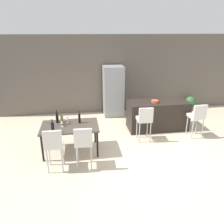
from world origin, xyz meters
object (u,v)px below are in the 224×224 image
(bar_chair_middle, at_px, (197,115))
(wine_bottle_end, at_px, (79,118))
(dining_table, at_px, (70,128))
(potted_plant, at_px, (190,102))
(refrigerator, at_px, (113,91))
(wine_bottle_far, at_px, (62,120))
(wine_bottle_inner, at_px, (53,127))
(bar_chair_left, at_px, (145,118))
(kitchen_island, at_px, (157,115))
(wine_bottle_corner, at_px, (62,118))
(wine_glass_left, at_px, (62,122))
(wine_glass_middle, at_px, (67,118))
(dining_chair_far, at_px, (83,141))
(dining_chair_near, at_px, (54,143))
(wine_bottle_right, at_px, (57,118))
(fruit_bowl, at_px, (155,101))

(bar_chair_middle, xyz_separation_m, wine_bottle_end, (-3.41, -0.13, 0.17))
(dining_table, distance_m, potted_plant, 5.25)
(bar_chair_middle, height_order, potted_plant, bar_chair_middle)
(bar_chair_middle, xyz_separation_m, refrigerator, (-2.15, 2.21, 0.22))
(wine_bottle_far, height_order, wine_bottle_inner, wine_bottle_inner)
(bar_chair_left, bearing_deg, wine_bottle_inner, -166.09)
(wine_bottle_far, bearing_deg, refrigerator, 54.22)
(dining_table, height_order, wine_bottle_end, wine_bottle_end)
(kitchen_island, bearing_deg, wine_bottle_corner, -165.06)
(wine_glass_left, bearing_deg, potted_plant, 27.48)
(wine_bottle_end, height_order, wine_glass_middle, wine_bottle_end)
(dining_table, relative_size, wine_bottle_far, 4.79)
(wine_bottle_far, bearing_deg, bar_chair_middle, 2.48)
(dining_chair_far, relative_size, wine_glass_left, 6.03)
(dining_table, bearing_deg, wine_glass_middle, 106.42)
(wine_bottle_far, bearing_deg, wine_bottle_end, 4.64)
(bar_chair_middle, distance_m, dining_chair_near, 4.14)
(dining_chair_far, distance_m, wine_glass_left, 0.95)
(wine_bottle_end, bearing_deg, wine_bottle_corner, 165.06)
(dining_chair_near, distance_m, potted_plant, 5.95)
(wine_bottle_right, bearing_deg, wine_glass_middle, -6.80)
(dining_chair_near, relative_size, wine_bottle_right, 3.03)
(kitchen_island, xyz_separation_m, refrigerator, (-1.22, 1.43, 0.46))
(wine_bottle_right, bearing_deg, wine_bottle_end, -10.86)
(dining_chair_near, relative_size, dining_chair_far, 1.00)
(wine_bottle_end, relative_size, refrigerator, 0.18)
(wine_bottle_end, bearing_deg, dining_table, -151.21)
(wine_bottle_far, xyz_separation_m, wine_bottle_end, (0.45, 0.04, 0.01))
(bar_chair_middle, xyz_separation_m, wine_bottle_far, (-3.86, -0.17, 0.17))
(bar_chair_middle, bearing_deg, bar_chair_left, -180.00)
(wine_bottle_far, relative_size, fruit_bowl, 1.33)
(dining_chair_near, height_order, potted_plant, dining_chair_near)
(dining_table, height_order, refrigerator, refrigerator)
(wine_glass_middle, bearing_deg, wine_glass_left, -116.22)
(wine_bottle_inner, bearing_deg, fruit_bowl, 23.71)
(wine_bottle_right, relative_size, wine_glass_left, 1.99)
(bar_chair_left, bearing_deg, wine_glass_left, -172.48)
(wine_glass_middle, relative_size, refrigerator, 0.09)
(wine_bottle_end, distance_m, refrigerator, 2.66)
(wine_glass_middle, bearing_deg, fruit_bowl, 15.76)
(kitchen_island, bearing_deg, bar_chair_middle, -40.24)
(bar_chair_middle, xyz_separation_m, wine_bottle_corner, (-3.88, -0.01, 0.16))
(bar_chair_middle, relative_size, fruit_bowl, 4.59)
(wine_bottle_far, relative_size, wine_glass_middle, 1.75)
(wine_bottle_corner, bearing_deg, wine_bottle_inner, -105.98)
(refrigerator, relative_size, potted_plant, 3.21)
(potted_plant, bearing_deg, wine_bottle_end, -151.89)
(fruit_bowl, bearing_deg, dining_table, -159.50)
(wine_bottle_corner, relative_size, fruit_bowl, 1.30)
(wine_bottle_inner, relative_size, potted_plant, 0.59)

